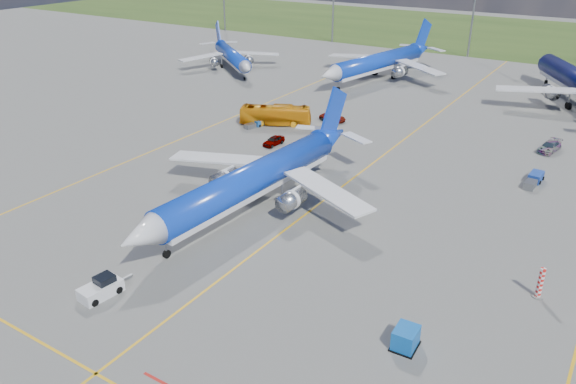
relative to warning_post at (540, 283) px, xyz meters
The scene contains 17 objects.
ground 27.24m from the warning_post, 162.90° to the right, with size 400.00×400.00×0.00m, color #5D5D5A.
grass_strip 144.37m from the warning_post, 100.38° to the left, with size 400.00×80.00×0.01m, color #2D4719.
taxiway_lines 32.52m from the warning_post, 142.66° to the left, with size 60.25×160.00×0.02m.
floodlight_masts 103.84m from the warning_post, 98.91° to the left, with size 202.20×0.50×22.70m.
warning_post is the anchor object (origin of this frame).
bg_jet_nw 97.99m from the warning_post, 143.80° to the left, with size 26.03×34.17×8.95m, color #0D35BC, non-canonical shape.
bg_jet_nnw 81.50m from the warning_post, 124.32° to the left, with size 31.68×41.58×10.89m, color #0D35BC, non-canonical shape.
bg_jet_n 69.42m from the warning_post, 94.78° to the left, with size 34.93×45.85×12.01m, color #070C41, non-canonical shape.
main_airliner 32.14m from the warning_post, behind, with size 31.30×41.09×10.76m, color #0D35BC, non-canonical shape.
pushback_tug 39.46m from the warning_post, 148.05° to the right, with size 2.44×5.42×1.80m.
uld_container 14.88m from the warning_post, 120.83° to the right, with size 1.74×2.18×1.74m, color #0C54B1.
apron_bus 55.28m from the warning_post, 148.94° to the left, with size 2.81×12.02×3.35m, color orange.
service_car_a 46.62m from the warning_post, 154.50° to the left, with size 1.64×4.07×1.39m, color #999999.
service_car_b 53.42m from the warning_post, 138.49° to the left, with size 2.14×4.65×1.29m, color #999999.
service_car_c 40.26m from the warning_post, 98.16° to the left, with size 2.09×5.15×1.50m, color #999999.
baggage_tug_w 26.79m from the warning_post, 101.50° to the left, with size 1.66×5.24×1.16m.
baggage_tug_c 55.88m from the warning_post, 152.24° to the left, with size 2.17×4.48×0.97m.
Camera 1 is at (29.39, -39.47, 30.12)m, focal length 35.00 mm.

